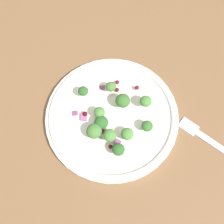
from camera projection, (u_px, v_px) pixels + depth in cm
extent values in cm
cube|color=brown|center=(119.00, 126.00, 51.43)|extent=(180.00, 180.00, 2.00)
cylinder|color=white|center=(112.00, 116.00, 50.56)|extent=(26.12, 26.12, 1.20)
torus|color=white|center=(112.00, 115.00, 50.00)|extent=(25.03, 25.03, 1.00)
cylinder|color=white|center=(112.00, 115.00, 49.91)|extent=(15.15, 15.15, 0.20)
cylinder|color=#8EB77A|center=(147.00, 128.00, 48.14)|extent=(0.80, 0.80, 0.80)
ellipsoid|color=#386B2D|center=(147.00, 126.00, 47.26)|extent=(2.13, 2.13, 1.60)
cylinder|color=#9EC684|center=(127.00, 136.00, 47.68)|extent=(0.87, 0.87, 0.87)
ellipsoid|color=#4C843D|center=(127.00, 134.00, 46.71)|extent=(2.33, 2.33, 1.75)
cylinder|color=#9EC684|center=(100.00, 114.00, 48.80)|extent=(0.78, 0.78, 0.78)
ellipsoid|color=#4C843D|center=(100.00, 112.00, 47.93)|extent=(2.09, 2.09, 1.57)
cylinder|color=#ADD18E|center=(145.00, 103.00, 49.61)|extent=(0.86, 0.86, 0.86)
ellipsoid|color=#4C843D|center=(146.00, 101.00, 48.66)|extent=(2.28, 2.28, 1.71)
cylinder|color=#ADD18E|center=(84.00, 93.00, 50.77)|extent=(0.75, 0.75, 0.75)
ellipsoid|color=#2D6028|center=(83.00, 91.00, 49.94)|extent=(2.00, 2.00, 1.50)
cylinder|color=#ADD18E|center=(95.00, 133.00, 47.96)|extent=(1.08, 1.08, 1.08)
ellipsoid|color=#477A38|center=(94.00, 131.00, 46.77)|extent=(2.88, 2.88, 2.16)
cylinder|color=#ADD18E|center=(102.00, 124.00, 48.63)|extent=(0.98, 0.98, 0.98)
ellipsoid|color=#2D6028|center=(101.00, 122.00, 47.54)|extent=(2.61, 2.61, 1.95)
cylinder|color=#8EB77A|center=(123.00, 103.00, 49.87)|extent=(1.07, 1.07, 1.07)
ellipsoid|color=#386B2D|center=(123.00, 101.00, 48.69)|extent=(2.84, 2.84, 2.13)
cylinder|color=#9EC684|center=(109.00, 137.00, 47.09)|extent=(0.90, 0.90, 0.90)
ellipsoid|color=#4C843D|center=(109.00, 135.00, 46.10)|extent=(2.39, 2.39, 1.79)
cylinder|color=#8EB77A|center=(118.00, 151.00, 46.33)|extent=(0.86, 0.86, 0.86)
ellipsoid|color=#2D6028|center=(118.00, 149.00, 45.38)|extent=(2.29, 2.29, 1.72)
cylinder|color=#8EB77A|center=(111.00, 89.00, 50.97)|extent=(0.77, 0.77, 0.77)
ellipsoid|color=#477A38|center=(111.00, 87.00, 50.12)|extent=(2.06, 2.06, 1.54)
sphere|color=maroon|center=(103.00, 131.00, 48.16)|extent=(0.83, 0.83, 0.83)
sphere|color=maroon|center=(90.00, 135.00, 47.95)|extent=(0.70, 0.70, 0.70)
sphere|color=#4C0A14|center=(85.00, 114.00, 49.29)|extent=(0.98, 0.98, 0.98)
sphere|color=#4C0A14|center=(111.00, 147.00, 46.91)|extent=(0.79, 0.79, 0.79)
sphere|color=maroon|center=(135.00, 87.00, 51.33)|extent=(0.88, 0.88, 0.88)
sphere|color=maroon|center=(117.00, 82.00, 52.06)|extent=(0.81, 0.81, 0.81)
sphere|color=maroon|center=(117.00, 90.00, 51.28)|extent=(0.86, 0.86, 0.86)
cube|color=#843D75|center=(102.00, 88.00, 52.07)|extent=(1.34, 1.43, 0.30)
cube|color=#934C84|center=(117.00, 143.00, 47.12)|extent=(1.20, 1.16, 0.44)
cube|color=#843D75|center=(75.00, 113.00, 49.88)|extent=(1.31, 1.31, 0.43)
cube|color=#A35B93|center=(84.00, 117.00, 49.29)|extent=(1.73, 1.64, 0.54)
cube|color=silver|center=(189.00, 126.00, 50.10)|extent=(3.01, 3.98, 0.50)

